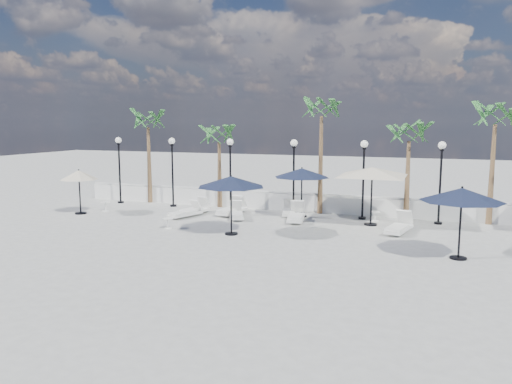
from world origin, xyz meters
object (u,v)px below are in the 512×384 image
(parasol_navy_left, at_px, (231,182))
(parasol_cream_small, at_px, (79,176))
(parasol_navy_right, at_px, (462,195))
(parasol_cream_sq_a, at_px, (372,168))
(lounger_4, at_px, (289,211))
(parasol_navy_mid, at_px, (302,173))
(lounger_5, at_px, (296,216))
(lounger_3, at_px, (186,212))
(lounger_2, at_px, (232,209))
(lounger_0, at_px, (194,209))
(lounger_6, at_px, (399,227))
(lounger_1, at_px, (236,214))

(parasol_navy_left, bearing_deg, parasol_cream_small, 169.71)
(parasol_navy_right, xyz_separation_m, parasol_cream_sq_a, (-3.62, 4.74, 0.41))
(lounger_4, distance_m, parasol_navy_mid, 2.08)
(lounger_5, bearing_deg, parasol_cream_sq_a, -5.31)
(lounger_3, bearing_deg, lounger_4, 44.99)
(lounger_4, bearing_deg, parasol_navy_left, -116.92)
(parasol_navy_right, bearing_deg, lounger_2, 155.10)
(lounger_3, bearing_deg, parasol_cream_small, -149.89)
(parasol_navy_left, bearing_deg, lounger_0, 135.04)
(lounger_5, height_order, parasol_cream_sq_a, parasol_cream_sq_a)
(lounger_0, bearing_deg, parasol_navy_mid, 26.95)
(parasol_cream_small, bearing_deg, lounger_6, 3.92)
(lounger_4, distance_m, lounger_5, 1.58)
(lounger_1, bearing_deg, parasol_navy_mid, 4.43)
(lounger_3, distance_m, parasol_navy_left, 4.99)
(lounger_2, relative_size, lounger_4, 1.11)
(lounger_1, distance_m, parasol_cream_small, 8.38)
(lounger_0, xyz_separation_m, lounger_4, (4.64, 1.44, -0.01))
(lounger_0, relative_size, lounger_4, 1.04)
(lounger_6, height_order, parasol_navy_mid, parasol_navy_mid)
(lounger_2, xyz_separation_m, lounger_3, (-1.89, -1.45, -0.03))
(lounger_3, bearing_deg, lounger_2, 56.66)
(lounger_2, relative_size, parasol_cream_small, 0.95)
(lounger_2, height_order, lounger_3, lounger_2)
(lounger_2, bearing_deg, parasol_cream_small, -153.97)
(lounger_3, relative_size, parasol_navy_left, 0.69)
(lounger_5, relative_size, parasol_cream_sq_a, 0.39)
(lounger_4, height_order, lounger_6, lounger_6)
(lounger_3, relative_size, parasol_navy_right, 0.70)
(lounger_6, relative_size, parasol_cream_sq_a, 0.38)
(lounger_3, xyz_separation_m, parasol_navy_left, (3.65, -2.74, 2.00))
(lounger_3, relative_size, lounger_4, 1.00)
(lounger_5, relative_size, parasol_navy_mid, 0.81)
(parasol_navy_mid, bearing_deg, lounger_4, 166.83)
(lounger_6, distance_m, parasol_navy_mid, 5.67)
(parasol_cream_small, bearing_deg, lounger_5, 10.23)
(lounger_1, xyz_separation_m, lounger_5, (2.95, 0.37, 0.03))
(lounger_5, bearing_deg, lounger_2, 160.49)
(parasol_navy_mid, distance_m, parasol_cream_small, 11.37)
(lounger_1, relative_size, lounger_5, 0.90)
(lounger_1, xyz_separation_m, parasol_navy_right, (10.03, -4.03, 2.00))
(lounger_1, height_order, parasol_cream_sq_a, parasol_cream_sq_a)
(lounger_3, xyz_separation_m, parasol_cream_sq_a, (8.92, 1.24, 2.42))
(lounger_6, bearing_deg, lounger_5, -178.71)
(lounger_1, bearing_deg, lounger_5, -17.33)
(parasol_navy_right, bearing_deg, lounger_6, 122.86)
(parasol_navy_left, distance_m, parasol_cream_sq_a, 6.62)
(parasol_navy_left, relative_size, parasol_navy_right, 1.01)
(lounger_6, bearing_deg, parasol_cream_small, -164.22)
(parasol_navy_left, distance_m, parasol_navy_right, 8.92)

